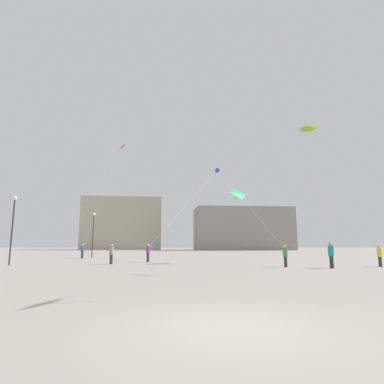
{
  "coord_description": "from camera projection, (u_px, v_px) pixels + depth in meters",
  "views": [
    {
      "loc": [
        -1.07,
        -6.8,
        1.68
      ],
      "look_at": [
        0.0,
        22.12,
        6.42
      ],
      "focal_mm": 29.77,
      "sensor_mm": 36.0,
      "label": 1
    }
  ],
  "objects": [
    {
      "name": "person_in_teal",
      "position": [
        331.0,
        254.0,
        22.4
      ],
      "size": [
        0.4,
        0.4,
        1.84
      ],
      "rotation": [
        0.0,
        0.0,
        3.0
      ],
      "color": "#2D2D33",
      "rests_on": "ground_plane"
    },
    {
      "name": "kite_lime_diamond",
      "position": [
        309.0,
        128.0,
        21.86
      ],
      "size": [
        2.61,
        2.61,
        8.8
      ],
      "color": "#8CD12D"
    },
    {
      "name": "person_in_blue",
      "position": [
        82.0,
        250.0,
        37.56
      ],
      "size": [
        0.37,
        0.37,
        1.71
      ],
      "rotation": [
        0.0,
        0.0,
        2.36
      ],
      "color": "#2D2D33",
      "rests_on": "ground_plane"
    },
    {
      "name": "ground_plane",
      "position": [
        232.0,
        327.0,
        6.48
      ],
      "size": [
        300.0,
        300.0,
        0.0
      ],
      "primitive_type": "plane",
      "color": "#9E9689"
    },
    {
      "name": "building_centre_hall",
      "position": [
        242.0,
        229.0,
        92.81
      ],
      "size": [
        28.01,
        14.85,
        12.02
      ],
      "color": "gray",
      "rests_on": "ground_plane"
    },
    {
      "name": "kite_emerald_delta",
      "position": [
        239.0,
        194.0,
        30.15
      ],
      "size": [
        3.16,
        6.84,
        5.58
      ],
      "color": "green"
    },
    {
      "name": "kite_magenta_diamond",
      "position": [
        121.0,
        148.0,
        40.43
      ],
      "size": [
        4.48,
        1.16,
        13.04
      ],
      "color": "#D12899"
    },
    {
      "name": "building_left_hall",
      "position": [
        123.0,
        224.0,
        99.29
      ],
      "size": [
        24.45,
        11.87,
        15.9
      ],
      "color": "#B2A893",
      "rests_on": "ground_plane"
    },
    {
      "name": "lamppost_east",
      "position": [
        93.0,
        228.0,
        40.61
      ],
      "size": [
        0.36,
        0.36,
        5.65
      ],
      "color": "#2D2D30",
      "rests_on": "ground_plane"
    },
    {
      "name": "person_in_purple",
      "position": [
        148.0,
        252.0,
        30.15
      ],
      "size": [
        0.37,
        0.37,
        1.68
      ],
      "rotation": [
        0.0,
        0.0,
        0.87
      ],
      "color": "#2D2D33",
      "rests_on": "ground_plane"
    },
    {
      "name": "person_in_green",
      "position": [
        285.0,
        255.0,
        23.51
      ],
      "size": [
        0.35,
        0.35,
        1.59
      ],
      "rotation": [
        0.0,
        0.0,
        4.35
      ],
      "color": "#2D2D33",
      "rests_on": "ground_plane"
    },
    {
      "name": "lamppost_west",
      "position": [
        13.0,
        219.0,
        25.93
      ],
      "size": [
        0.36,
        0.36,
        5.6
      ],
      "color": "#2D2D30",
      "rests_on": "ground_plane"
    },
    {
      "name": "kite_cobalt_diamond",
      "position": [
        215.0,
        173.0,
        42.99
      ],
      "size": [
        8.49,
        11.9,
        10.69
      ],
      "color": "blue"
    },
    {
      "name": "person_in_yellow",
      "position": [
        380.0,
        255.0,
        23.87
      ],
      "size": [
        0.35,
        0.35,
        1.6
      ],
      "rotation": [
        0.0,
        0.0,
        5.15
      ],
      "color": "#2D2D33",
      "rests_on": "ground_plane"
    },
    {
      "name": "person_in_grey",
      "position": [
        111.0,
        253.0,
        26.95
      ],
      "size": [
        0.37,
        0.37,
        1.7
      ],
      "rotation": [
        0.0,
        0.0,
        4.56
      ],
      "color": "#2D2D33",
      "rests_on": "ground_plane"
    }
  ]
}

